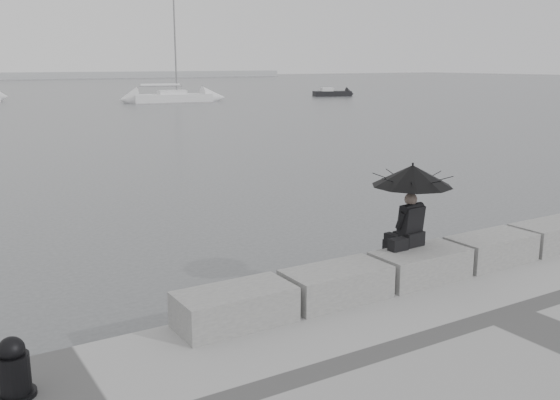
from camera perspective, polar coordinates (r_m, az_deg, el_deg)
ground at (r=11.01m, az=10.87°, el=-8.95°), size 360.00×360.00×0.00m
stone_block_far_left at (r=8.55m, az=-4.16°, el=-9.75°), size 1.60×0.80×0.50m
stone_block_left at (r=9.40m, az=5.16°, el=-7.68°), size 1.60×0.80×0.50m
stone_block_centre at (r=10.45m, az=12.70°, el=-5.84°), size 1.60×0.80×0.50m
stone_block_right at (r=11.66m, az=18.74°, el=-4.29°), size 1.60×0.80×0.50m
stone_block_far_right at (r=12.98m, az=23.57°, el=-3.00°), size 1.60×0.80×0.50m
seated_person at (r=10.41m, az=12.01°, el=1.44°), size 1.33×1.33×1.39m
bag at (r=10.29m, az=10.75°, el=-4.01°), size 0.31×0.18×0.20m
mooring_bollard at (r=7.37m, az=-23.18°, el=-14.26°), size 0.43×0.43×0.68m
sailboat_right at (r=65.63m, az=-9.83°, el=9.28°), size 8.18×3.47×12.90m
small_motorboat at (r=76.23m, az=4.79°, el=9.68°), size 4.78×3.09×1.10m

